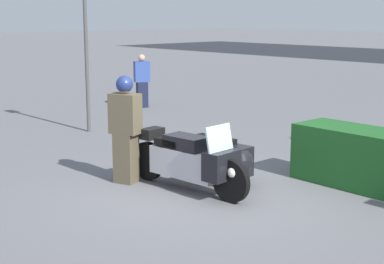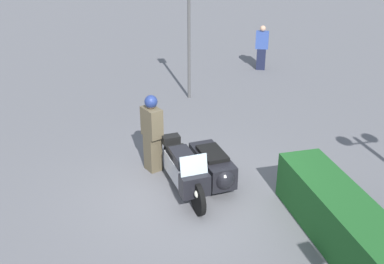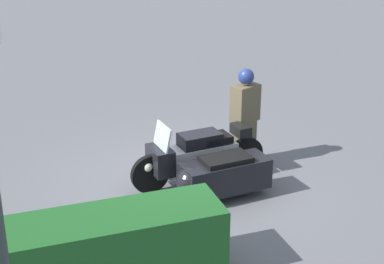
{
  "view_description": "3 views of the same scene",
  "coord_description": "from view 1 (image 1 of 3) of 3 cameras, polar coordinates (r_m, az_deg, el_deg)",
  "views": [
    {
      "loc": [
        6.67,
        -6.09,
        2.81
      ],
      "look_at": [
        -0.35,
        0.16,
        0.92
      ],
      "focal_mm": 55.0,
      "sensor_mm": 36.0,
      "label": 1
    },
    {
      "loc": [
        8.31,
        -2.02,
        5.52
      ],
      "look_at": [
        -0.61,
        0.24,
        1.15
      ],
      "focal_mm": 45.0,
      "sensor_mm": 36.0,
      "label": 2
    },
    {
      "loc": [
        2.99,
        8.55,
        4.58
      ],
      "look_at": [
        0.16,
        0.63,
        1.24
      ],
      "focal_mm": 55.0,
      "sensor_mm": 36.0,
      "label": 3
    }
  ],
  "objects": [
    {
      "name": "ground_plane",
      "position": [
        9.46,
        0.66,
        -5.88
      ],
      "size": [
        160.0,
        160.0,
        0.0
      ],
      "primitive_type": "plane",
      "color": "slate"
    },
    {
      "name": "traffic_light_far",
      "position": [
        14.22,
        -10.24,
        9.75
      ],
      "size": [
        0.22,
        0.28,
        3.77
      ],
      "rotation": [
        0.0,
        0.0,
        -0.15
      ],
      "color": "#4C4C4C",
      "rests_on": "ground"
    },
    {
      "name": "pedestrian_bystander",
      "position": [
        17.99,
        -4.88,
        4.96
      ],
      "size": [
        0.44,
        0.53,
        1.61
      ],
      "rotation": [
        0.0,
        0.0,
        -0.42
      ],
      "color": "#191E38",
      "rests_on": "ground"
    },
    {
      "name": "officer_rider",
      "position": [
        9.87,
        -6.47,
        0.51
      ],
      "size": [
        0.57,
        0.46,
        1.81
      ],
      "rotation": [
        0.0,
        0.0,
        1.94
      ],
      "color": "brown",
      "rests_on": "ground"
    },
    {
      "name": "police_motorcycle",
      "position": [
        9.69,
        1.15,
        -2.58
      ],
      "size": [
        2.49,
        1.33,
        1.16
      ],
      "rotation": [
        0.0,
        0.0,
        0.1
      ],
      "color": "black",
      "rests_on": "ground"
    }
  ]
}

